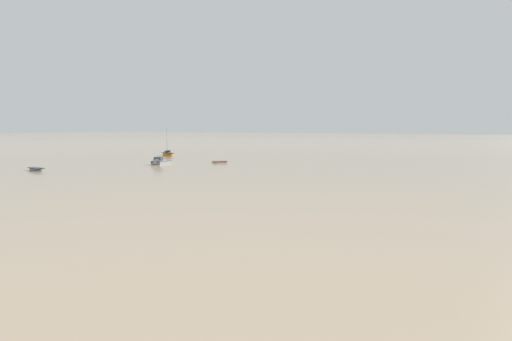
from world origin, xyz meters
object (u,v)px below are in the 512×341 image
at_px(sailboat_moored_0, 168,154).
at_px(motorboat_moored_1, 159,163).
at_px(rowboat_moored_0, 36,169).
at_px(rowboat_moored_1, 220,162).

bearing_deg(sailboat_moored_0, motorboat_moored_1, 161.45).
bearing_deg(rowboat_moored_0, sailboat_moored_0, 110.57).
height_order(motorboat_moored_1, rowboat_moored_1, motorboat_moored_1).
relative_size(rowboat_moored_0, motorboat_moored_1, 0.73).
bearing_deg(sailboat_moored_0, rowboat_moored_1, -172.77).
height_order(rowboat_moored_0, sailboat_moored_0, sailboat_moored_0).
distance_m(motorboat_moored_1, sailboat_moored_0, 23.99).
relative_size(rowboat_moored_0, sailboat_moored_0, 0.58).
bearing_deg(motorboat_moored_1, rowboat_moored_1, 121.92).
relative_size(motorboat_moored_1, rowboat_moored_1, 1.85).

